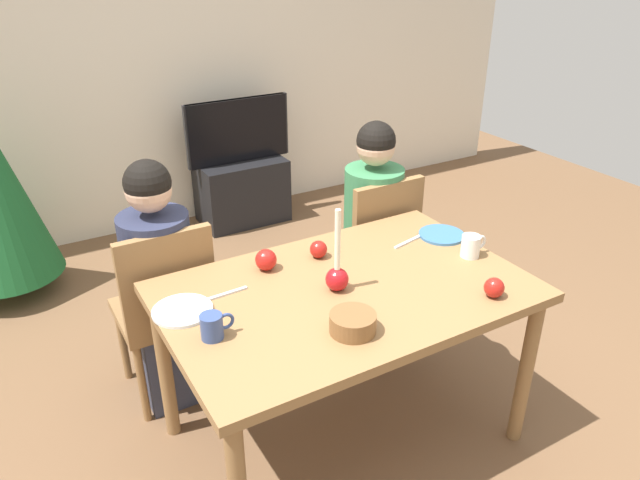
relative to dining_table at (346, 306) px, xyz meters
The scene contains 20 objects.
ground_plane 0.67m from the dining_table, ahead, with size 7.68×7.68×0.00m, color brown.
back_wall 2.68m from the dining_table, 90.00° to the left, with size 6.40×0.10×2.60m, color beige.
dining_table is the anchor object (origin of this frame).
chair_left 0.83m from the dining_table, 132.11° to the left, with size 0.40×0.40×0.90m.
chair_right 0.85m from the dining_table, 46.75° to the left, with size 0.40×0.40×0.90m.
person_left_child 0.85m from the dining_table, 130.63° to the left, with size 0.30×0.30×1.17m.
person_right_child 0.86m from the dining_table, 48.23° to the left, with size 0.30×0.30×1.17m.
tv_stand 2.40m from the dining_table, 76.97° to the left, with size 0.64×0.40×0.48m, color black.
tv 2.36m from the dining_table, 76.97° to the left, with size 0.79×0.05×0.46m.
candle_centerpiece 0.16m from the dining_table, 165.91° to the left, with size 0.09×0.09×0.33m.
plate_left 0.63m from the dining_table, 165.35° to the left, with size 0.22×0.22×0.01m, color silver.
plate_right 0.64m from the dining_table, 14.92° to the left, with size 0.21×0.21×0.01m, color teal.
mug_left 0.57m from the dining_table, behind, with size 0.12×0.08×0.09m.
mug_right 0.61m from the dining_table, ahead, with size 0.12×0.08×0.09m.
fork_left 0.47m from the dining_table, 156.11° to the left, with size 0.18×0.01×0.01m, color silver.
fork_right 0.49m from the dining_table, 22.94° to the left, with size 0.18×0.01×0.01m, color silver.
bowl_walnuts 0.31m from the dining_table, 117.88° to the right, with size 0.16×0.16×0.07m, color brown.
apple_near_candle 0.57m from the dining_table, 36.45° to the right, with size 0.08×0.08×0.08m, color #AD1B14.
apple_by_left_plate 0.37m from the dining_table, 125.28° to the left, with size 0.09×0.09×0.09m, color red.
apple_by_right_mug 0.30m from the dining_table, 82.95° to the left, with size 0.07×0.07×0.07m, color #AF1B15.
Camera 1 is at (-1.08, -1.65, 1.95)m, focal length 33.56 mm.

